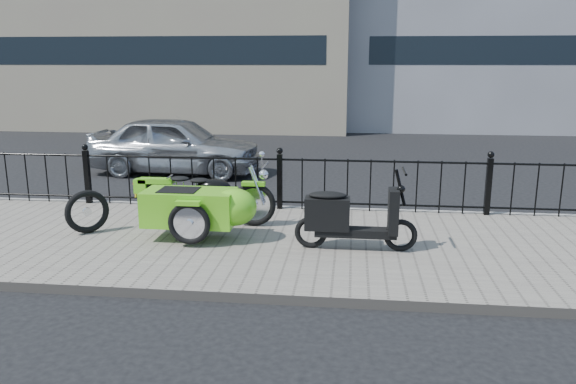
# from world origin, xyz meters

# --- Properties ---
(ground) EXTENTS (120.00, 120.00, 0.00)m
(ground) POSITION_xyz_m (0.00, 0.00, 0.00)
(ground) COLOR black
(ground) RESTS_ON ground
(sidewalk) EXTENTS (30.00, 3.80, 0.12)m
(sidewalk) POSITION_xyz_m (0.00, -0.50, 0.06)
(sidewalk) COLOR slate
(sidewalk) RESTS_ON ground
(curb) EXTENTS (30.00, 0.10, 0.12)m
(curb) POSITION_xyz_m (0.00, 1.44, 0.06)
(curb) COLOR gray
(curb) RESTS_ON ground
(iron_fence) EXTENTS (14.11, 0.11, 1.08)m
(iron_fence) POSITION_xyz_m (0.00, 1.30, 0.59)
(iron_fence) COLOR black
(iron_fence) RESTS_ON sidewalk
(motorcycle_sidecar) EXTENTS (2.28, 1.48, 0.98)m
(motorcycle_sidecar) POSITION_xyz_m (-0.89, -0.41, 0.59)
(motorcycle_sidecar) COLOR black
(motorcycle_sidecar) RESTS_ON sidewalk
(scooter) EXTENTS (1.67, 0.49, 1.13)m
(scooter) POSITION_xyz_m (1.19, -0.75, 0.56)
(scooter) COLOR black
(scooter) RESTS_ON sidewalk
(spare_tire) EXTENTS (0.55, 0.51, 0.66)m
(spare_tire) POSITION_xyz_m (-2.67, -0.45, 0.45)
(spare_tire) COLOR black
(spare_tire) RESTS_ON sidewalk
(sedan_car) EXTENTS (4.12, 1.82, 1.38)m
(sedan_car) POSITION_xyz_m (-2.95, 4.71, 0.69)
(sedan_car) COLOR #A3A5AA
(sedan_car) RESTS_ON ground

